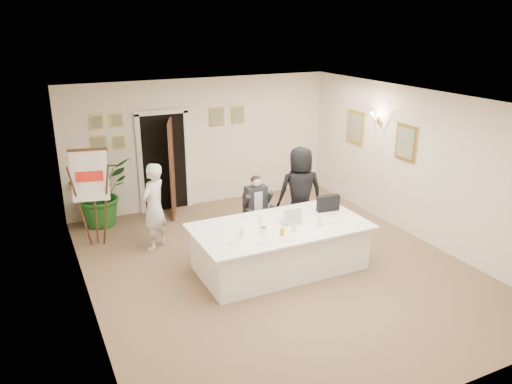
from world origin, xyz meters
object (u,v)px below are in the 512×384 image
at_px(flip_chart, 93,203).
at_px(steel_jug, 263,231).
at_px(oj_glass, 282,232).
at_px(potted_palm, 99,193).
at_px(conference_table, 280,246).
at_px(paper_stack, 329,221).
at_px(seated_man, 257,208).
at_px(standing_man, 154,207).
at_px(standing_woman, 300,192).
at_px(laptop_bag, 328,203).
at_px(laptop, 289,214).

relative_size(flip_chart, steel_jug, 16.51).
bearing_deg(oj_glass, potted_palm, 121.06).
distance_m(conference_table, paper_stack, 0.92).
relative_size(seated_man, steel_jug, 11.56).
bearing_deg(standing_man, steel_jug, 84.01).
bearing_deg(standing_woman, standing_man, 0.64).
xyz_separation_m(conference_table, standing_man, (-1.66, 1.67, 0.41)).
distance_m(standing_woman, paper_stack, 1.27).
bearing_deg(flip_chart, laptop_bag, -28.88).
bearing_deg(laptop_bag, standing_woman, 102.30).
xyz_separation_m(conference_table, paper_stack, (0.79, -0.22, 0.40)).
distance_m(flip_chart, laptop_bag, 4.21).
bearing_deg(laptop_bag, steel_jug, -158.18).
relative_size(conference_table, laptop_bag, 7.05).
relative_size(laptop, oj_glass, 2.68).
distance_m(laptop_bag, steel_jug, 1.53).
xyz_separation_m(flip_chart, steel_jug, (2.21, -2.43, -0.01)).
height_order(laptop_bag, oj_glass, laptop_bag).
height_order(potted_palm, paper_stack, potted_palm).
xyz_separation_m(standing_man, laptop, (1.86, -1.61, 0.11)).
xyz_separation_m(seated_man, standing_woman, (0.83, -0.17, 0.24)).
relative_size(conference_table, standing_man, 1.79).
xyz_separation_m(flip_chart, standing_man, (0.95, -0.58, -0.04)).
bearing_deg(conference_table, standing_woman, 46.36).
distance_m(flip_chart, steel_jug, 3.29).
xyz_separation_m(standing_woman, paper_stack, (-0.19, -1.25, -0.09)).
xyz_separation_m(oj_glass, steel_jug, (-0.23, 0.19, -0.01)).
height_order(conference_table, steel_jug, steel_jug).
height_order(potted_palm, laptop_bag, potted_palm).
distance_m(standing_woman, laptop, 1.25).
relative_size(standing_man, standing_woman, 0.91).
bearing_deg(conference_table, flip_chart, 139.35).
bearing_deg(conference_table, paper_stack, -15.54).
bearing_deg(laptop, standing_man, 141.63).
bearing_deg(standing_woman, paper_stack, 95.43).
height_order(seated_man, paper_stack, seated_man).
height_order(flip_chart, laptop, flip_chart).
height_order(standing_woman, potted_palm, standing_woman).
bearing_deg(flip_chart, standing_man, -31.23).
bearing_deg(oj_glass, laptop, 49.87).
bearing_deg(standing_man, seated_man, 125.64).
bearing_deg(conference_table, oj_glass, -114.32).
xyz_separation_m(standing_man, laptop_bag, (2.73, -1.45, 0.12)).
relative_size(oj_glass, steel_jug, 1.18).
xyz_separation_m(laptop_bag, oj_glass, (-1.24, -0.60, -0.08)).
xyz_separation_m(potted_palm, laptop_bag, (3.44, -3.05, 0.24)).
bearing_deg(standing_woman, steel_jug, 55.43).
bearing_deg(laptop, conference_table, -160.69).
bearing_deg(seated_man, oj_glass, -93.57).
bearing_deg(steel_jug, laptop, 22.34).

